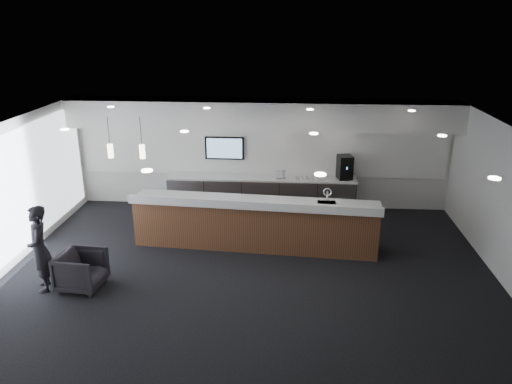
# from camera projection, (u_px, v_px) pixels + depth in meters

# --- Properties ---
(ground) EXTENTS (10.00, 10.00, 0.00)m
(ground) POSITION_uv_depth(u_px,v_px,m) (249.00, 275.00, 10.20)
(ground) COLOR black
(ground) RESTS_ON ground
(ceiling) EXTENTS (10.00, 8.00, 0.02)m
(ceiling) POSITION_uv_depth(u_px,v_px,m) (249.00, 131.00, 9.19)
(ceiling) COLOR black
(ceiling) RESTS_ON back_wall
(back_wall) EXTENTS (10.00, 0.02, 3.00)m
(back_wall) POSITION_uv_depth(u_px,v_px,m) (262.00, 153.00, 13.46)
(back_wall) COLOR silver
(back_wall) RESTS_ON ground
(left_wall) EXTENTS (0.02, 8.00, 3.00)m
(left_wall) POSITION_uv_depth(u_px,v_px,m) (2.00, 200.00, 10.04)
(left_wall) COLOR silver
(left_wall) RESTS_ON ground
(soffit_bulkhead) EXTENTS (10.00, 0.90, 0.70)m
(soffit_bulkhead) POSITION_uv_depth(u_px,v_px,m) (261.00, 114.00, 12.65)
(soffit_bulkhead) COLOR white
(soffit_bulkhead) RESTS_ON back_wall
(alcove_panel) EXTENTS (9.80, 0.06, 1.40)m
(alcove_panel) POSITION_uv_depth(u_px,v_px,m) (262.00, 150.00, 13.39)
(alcove_panel) COLOR white
(alcove_panel) RESTS_ON back_wall
(window_blinds_wall) EXTENTS (0.04, 7.36, 2.55)m
(window_blinds_wall) POSITION_uv_depth(u_px,v_px,m) (4.00, 200.00, 10.04)
(window_blinds_wall) COLOR silver
(window_blinds_wall) RESTS_ON left_wall
(back_credenza) EXTENTS (5.06, 0.66, 0.95)m
(back_credenza) POSITION_uv_depth(u_px,v_px,m) (261.00, 193.00, 13.46)
(back_credenza) COLOR gray
(back_credenza) RESTS_ON ground
(wall_tv) EXTENTS (1.05, 0.08, 0.62)m
(wall_tv) POSITION_uv_depth(u_px,v_px,m) (225.00, 148.00, 13.39)
(wall_tv) COLOR black
(wall_tv) RESTS_ON back_wall
(pendant_left) EXTENTS (0.12, 0.12, 0.30)m
(pendant_left) POSITION_uv_depth(u_px,v_px,m) (137.00, 156.00, 10.36)
(pendant_left) COLOR beige
(pendant_left) RESTS_ON ceiling
(pendant_right) EXTENTS (0.12, 0.12, 0.30)m
(pendant_right) POSITION_uv_depth(u_px,v_px,m) (104.00, 155.00, 10.41)
(pendant_right) COLOR beige
(pendant_right) RESTS_ON ceiling
(ceiling_can_lights) EXTENTS (7.00, 5.00, 0.02)m
(ceiling_can_lights) POSITION_uv_depth(u_px,v_px,m) (249.00, 132.00, 9.20)
(ceiling_can_lights) COLOR white
(ceiling_can_lights) RESTS_ON ceiling
(service_counter) EXTENTS (5.60, 1.32, 1.49)m
(service_counter) POSITION_uv_depth(u_px,v_px,m) (255.00, 223.00, 11.27)
(service_counter) COLOR #4A2C18
(service_counter) RESTS_ON ground
(coffee_machine) EXTENTS (0.43, 0.51, 0.62)m
(coffee_machine) POSITION_uv_depth(u_px,v_px,m) (345.00, 167.00, 13.05)
(coffee_machine) COLOR black
(coffee_machine) RESTS_ON back_credenza
(info_sign_left) EXTENTS (0.17, 0.04, 0.24)m
(info_sign_left) POSITION_uv_depth(u_px,v_px,m) (283.00, 174.00, 13.16)
(info_sign_left) COLOR white
(info_sign_left) RESTS_ON back_credenza
(info_sign_right) EXTENTS (0.18, 0.03, 0.24)m
(info_sign_right) POSITION_uv_depth(u_px,v_px,m) (279.00, 174.00, 13.11)
(info_sign_right) COLOR white
(info_sign_right) RESTS_ON back_credenza
(armchair) EXTENTS (0.89, 0.87, 0.75)m
(armchair) POSITION_uv_depth(u_px,v_px,m) (82.00, 270.00, 9.61)
(armchair) COLOR black
(armchair) RESTS_ON ground
(lounge_guest) EXTENTS (0.64, 0.74, 1.71)m
(lounge_guest) POSITION_uv_depth(u_px,v_px,m) (39.00, 249.00, 9.41)
(lounge_guest) COLOR black
(lounge_guest) RESTS_ON ground
(cup_0) EXTENTS (0.10, 0.10, 0.09)m
(cup_0) POSITION_uv_depth(u_px,v_px,m) (318.00, 178.00, 13.05)
(cup_0) COLOR white
(cup_0) RESTS_ON back_credenza
(cup_1) EXTENTS (0.14, 0.14, 0.09)m
(cup_1) POSITION_uv_depth(u_px,v_px,m) (312.00, 178.00, 13.06)
(cup_1) COLOR white
(cup_1) RESTS_ON back_credenza
(cup_2) EXTENTS (0.12, 0.12, 0.09)m
(cup_2) POSITION_uv_depth(u_px,v_px,m) (307.00, 178.00, 13.07)
(cup_2) COLOR white
(cup_2) RESTS_ON back_credenza
(cup_3) EXTENTS (0.13, 0.13, 0.09)m
(cup_3) POSITION_uv_depth(u_px,v_px,m) (301.00, 177.00, 13.08)
(cup_3) COLOR white
(cup_3) RESTS_ON back_credenza
(cup_4) EXTENTS (0.14, 0.14, 0.09)m
(cup_4) POSITION_uv_depth(u_px,v_px,m) (296.00, 177.00, 13.09)
(cup_4) COLOR white
(cup_4) RESTS_ON back_credenza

